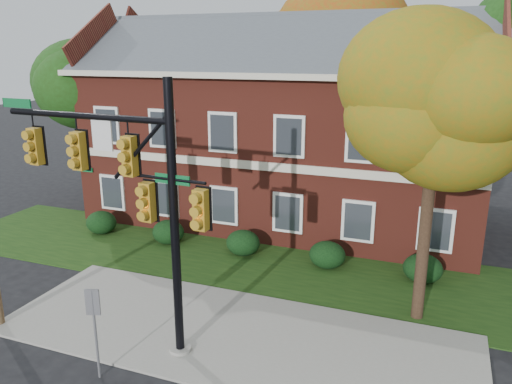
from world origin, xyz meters
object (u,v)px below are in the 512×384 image
(sign_post, at_px, (94,318))
(hedge_left, at_px, (168,232))
(hedge_right, at_px, (327,255))
(apartment_building, at_px, (284,118))
(hedge_center, at_px, (243,243))
(tree_left_rear, at_px, (98,79))
(traffic_signal, at_px, (130,186))
(hedge_far_right, at_px, (423,268))
(tree_near_right, at_px, (446,104))
(hedge_far_left, at_px, (101,222))
(tree_far_rear, at_px, (347,37))

(sign_post, bearing_deg, hedge_left, 91.63)
(hedge_right, bearing_deg, apartment_building, 123.67)
(hedge_right, distance_m, sign_post, 9.61)
(hedge_center, bearing_deg, tree_left_rear, 156.96)
(hedge_right, bearing_deg, traffic_signal, -119.01)
(traffic_signal, bearing_deg, tree_left_rear, 133.98)
(apartment_building, distance_m, sign_post, 14.34)
(hedge_far_right, distance_m, tree_near_right, 6.77)
(hedge_far_left, height_order, tree_near_right, tree_near_right)
(sign_post, bearing_deg, apartment_building, 70.39)
(hedge_far_left, xyz_separation_m, hedge_left, (3.50, 0.00, 0.00))
(apartment_building, bearing_deg, hedge_far_left, -143.11)
(tree_left_rear, height_order, sign_post, tree_left_rear)
(hedge_left, bearing_deg, hedge_right, 0.00)
(hedge_center, relative_size, tree_far_rear, 0.12)
(hedge_far_right, bearing_deg, tree_near_right, -85.48)
(hedge_center, bearing_deg, hedge_far_right, 0.00)
(hedge_left, bearing_deg, apartment_building, 56.33)
(tree_far_rear, xyz_separation_m, traffic_signal, (-1.68, -20.02, -4.20))
(hedge_center, height_order, sign_post, sign_post)
(hedge_center, xyz_separation_m, traffic_signal, (-0.34, -6.93, 4.12))
(hedge_far_right, height_order, traffic_signal, traffic_signal)
(hedge_far_left, distance_m, tree_near_right, 15.75)
(hedge_far_left, distance_m, hedge_far_right, 14.00)
(tree_near_right, relative_size, sign_post, 3.45)
(apartment_building, xyz_separation_m, tree_left_rear, (-9.73, -1.12, 1.69))
(apartment_building, bearing_deg, traffic_signal, -91.61)
(hedge_center, height_order, tree_far_rear, tree_far_rear)
(hedge_far_left, bearing_deg, sign_post, -52.86)
(tree_near_right, bearing_deg, apartment_building, 131.77)
(hedge_left, bearing_deg, hedge_far_left, 180.00)
(hedge_far_left, height_order, hedge_center, same)
(hedge_far_right, relative_size, tree_far_rear, 0.12)
(hedge_center, relative_size, traffic_signal, 0.19)
(hedge_right, distance_m, tree_near_right, 7.72)
(hedge_center, height_order, traffic_signal, traffic_signal)
(hedge_center, xyz_separation_m, tree_far_rear, (1.34, 13.09, 8.32))
(hedge_far_right, height_order, tree_near_right, tree_near_right)
(hedge_right, xyz_separation_m, sign_post, (-3.91, -8.70, 1.16))
(sign_post, bearing_deg, tree_near_right, 19.61)
(hedge_center, relative_size, sign_post, 0.56)
(tree_far_rear, bearing_deg, tree_left_rear, -141.03)
(apartment_building, xyz_separation_m, hedge_center, (0.00, -5.25, -4.46))
(hedge_right, height_order, tree_near_right, tree_near_right)
(hedge_center, distance_m, tree_far_rear, 15.57)
(hedge_center, distance_m, tree_left_rear, 12.23)
(hedge_far_left, xyz_separation_m, tree_near_right, (14.22, -2.83, 6.14))
(hedge_right, distance_m, tree_far_rear, 15.66)
(hedge_far_right, xyz_separation_m, tree_far_rear, (-5.66, 13.09, 8.32))
(hedge_far_right, bearing_deg, apartment_building, 143.11)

